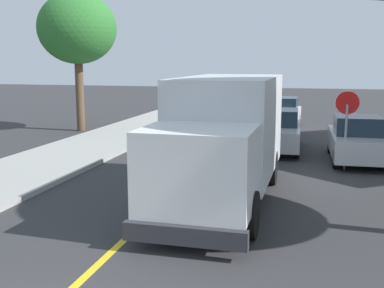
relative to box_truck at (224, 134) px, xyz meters
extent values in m
cube|color=gold|center=(-1.44, 2.73, -1.76)|extent=(0.16, 56.00, 0.01)
cube|color=silver|center=(0.00, 0.73, 0.13)|extent=(2.43, 5.01, 2.60)
cube|color=white|center=(-0.02, -2.77, -0.32)|extent=(2.29, 2.01, 1.70)
cube|color=#1E2D3D|center=(-0.02, -3.67, 0.06)|extent=(2.04, 0.09, 0.75)
cube|color=#2D2D33|center=(-0.02, -3.85, -1.35)|extent=(2.40, 0.22, 0.36)
cylinder|color=black|center=(1.03, -2.57, -1.27)|extent=(0.31, 1.00, 1.00)
cylinder|color=black|center=(-1.07, -2.56, -1.27)|extent=(0.31, 1.00, 1.00)
cylinder|color=black|center=(1.06, 1.98, -1.27)|extent=(0.31, 1.00, 1.00)
cylinder|color=black|center=(-1.04, 1.99, -1.27)|extent=(0.31, 1.00, 1.00)
cube|color=#B7B7BC|center=(0.80, 7.46, -1.12)|extent=(1.95, 4.46, 0.76)
cube|color=#1E2D3D|center=(0.80, 7.61, -0.42)|extent=(1.64, 1.85, 0.64)
cylinder|color=black|center=(1.64, 6.08, -1.45)|extent=(0.24, 0.65, 0.64)
cylinder|color=black|center=(0.06, 6.03, -1.45)|extent=(0.24, 0.65, 0.64)
cylinder|color=black|center=(1.55, 8.90, -1.45)|extent=(0.24, 0.65, 0.64)
cylinder|color=black|center=(-0.03, 8.84, -1.45)|extent=(0.24, 0.65, 0.64)
cube|color=silver|center=(0.53, 14.03, -1.12)|extent=(1.93, 4.45, 0.76)
cube|color=#1E2D3D|center=(0.54, 14.18, -0.42)|extent=(1.64, 1.84, 0.64)
cylinder|color=black|center=(1.28, 12.60, -1.45)|extent=(0.24, 0.65, 0.64)
cylinder|color=black|center=(-0.30, 12.64, -1.45)|extent=(0.24, 0.65, 0.64)
cylinder|color=black|center=(1.36, 15.41, -1.45)|extent=(0.24, 0.65, 0.64)
cylinder|color=black|center=(-0.22, 15.46, -1.45)|extent=(0.24, 0.65, 0.64)
cube|color=#B7B7BC|center=(3.76, 6.09, -1.12)|extent=(1.94, 4.46, 0.76)
cube|color=#1E2D3D|center=(3.76, 5.94, -0.42)|extent=(1.64, 1.85, 0.64)
cylinder|color=black|center=(2.92, 7.47, -1.45)|extent=(0.24, 0.65, 0.64)
cylinder|color=black|center=(4.50, 7.52, -1.45)|extent=(0.24, 0.65, 0.64)
cylinder|color=black|center=(3.02, 4.65, -1.45)|extent=(0.24, 0.65, 0.64)
cylinder|color=gray|center=(3.28, 4.57, -0.67)|extent=(0.08, 0.08, 2.20)
cylinder|color=red|center=(3.28, 4.60, 0.48)|extent=(0.76, 0.03, 0.76)
cylinder|color=white|center=(3.28, 4.62, 0.48)|extent=(0.80, 0.02, 0.80)
cylinder|color=brown|center=(-9.55, 10.54, 0.01)|extent=(0.42, 0.42, 3.54)
ellipsoid|color=#2D702D|center=(-9.55, 10.54, 3.46)|extent=(3.97, 3.97, 3.57)
camera|label=1|loc=(2.22, -12.02, 1.87)|focal=44.81mm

